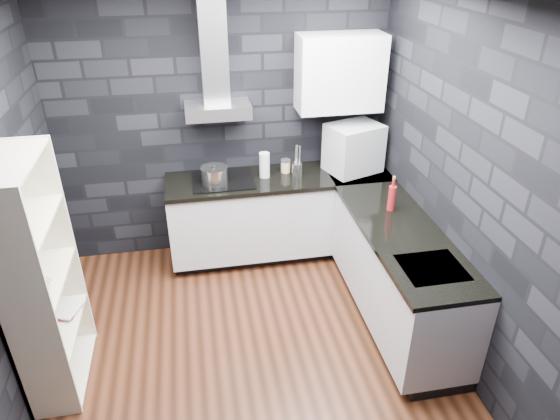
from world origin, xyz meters
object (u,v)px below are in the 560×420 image
object	(u,v)px
storage_jar	(286,167)
appliance_garage	(353,149)
glass_vase	(265,165)
fruit_bowl	(35,287)
red_bottle	(392,198)
utensil_crock	(297,169)
pot	(215,176)
bookshelf	(41,280)

from	to	relation	value
storage_jar	appliance_garage	size ratio (longest dim) A/B	0.23
glass_vase	fruit_bowl	xyz separation A→B (m)	(-1.78, -1.49, -0.09)
glass_vase	appliance_garage	xyz separation A→B (m)	(0.89, -0.01, 0.10)
glass_vase	appliance_garage	size ratio (longest dim) A/B	0.50
red_bottle	fruit_bowl	bearing A→B (deg)	-167.03
utensil_crock	fruit_bowl	xyz separation A→B (m)	(-2.10, -1.45, -0.03)
pot	glass_vase	bearing A→B (deg)	8.79
utensil_crock	fruit_bowl	distance (m)	2.55
appliance_garage	bookshelf	size ratio (longest dim) A/B	0.28
glass_vase	storage_jar	xyz separation A→B (m)	(0.22, 0.07, -0.07)
red_bottle	storage_jar	bearing A→B (deg)	128.68
fruit_bowl	storage_jar	bearing A→B (deg)	37.88
pot	fruit_bowl	world-z (taller)	pot
glass_vase	utensil_crock	world-z (taller)	glass_vase
red_bottle	utensil_crock	bearing A→B (deg)	128.23
pot	red_bottle	world-z (taller)	red_bottle
pot	glass_vase	distance (m)	0.50
glass_vase	fruit_bowl	world-z (taller)	glass_vase
fruit_bowl	utensil_crock	bearing A→B (deg)	34.74
utensil_crock	red_bottle	distance (m)	1.05
red_bottle	appliance_garage	bearing A→B (deg)	94.99
storage_jar	bookshelf	distance (m)	2.46
utensil_crock	fruit_bowl	bearing A→B (deg)	-145.26
glass_vase	appliance_garage	world-z (taller)	appliance_garage
appliance_garage	bookshelf	distance (m)	3.00
glass_vase	appliance_garage	bearing A→B (deg)	-0.51
glass_vase	storage_jar	world-z (taller)	glass_vase
appliance_garage	bookshelf	world-z (taller)	bookshelf
glass_vase	fruit_bowl	distance (m)	2.32
utensil_crock	red_bottle	bearing A→B (deg)	-51.77
pot	storage_jar	size ratio (longest dim) A/B	2.13
utensil_crock	appliance_garage	xyz separation A→B (m)	(0.57, 0.03, 0.16)
storage_jar	appliance_garage	world-z (taller)	appliance_garage
appliance_garage	red_bottle	bearing A→B (deg)	-104.07
bookshelf	glass_vase	bearing A→B (deg)	29.49
appliance_garage	red_bottle	world-z (taller)	appliance_garage
pot	appliance_garage	world-z (taller)	appliance_garage
red_bottle	fruit_bowl	size ratio (longest dim) A/B	1.07
storage_jar	red_bottle	xyz separation A→B (m)	(0.74, -0.93, 0.05)
utensil_crock	red_bottle	size ratio (longest dim) A/B	0.59
storage_jar	red_bottle	world-z (taller)	red_bottle
glass_vase	utensil_crock	xyz separation A→B (m)	(0.32, -0.04, -0.06)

